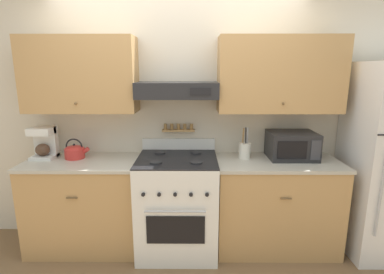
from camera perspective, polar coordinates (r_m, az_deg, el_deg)
ground_plane at (r=3.07m, az=-2.95°, el=-22.99°), size 16.00×16.00×0.00m
wall_back at (r=3.09m, az=-2.22°, el=6.16°), size 5.20×0.46×2.55m
counter_left at (r=3.29m, az=-19.57°, el=-11.86°), size 1.10×0.63×0.92m
counter_right at (r=3.21m, az=15.60°, el=-12.20°), size 1.21×0.63×0.92m
stove_range at (r=3.05m, az=-2.77°, el=-12.60°), size 0.76×0.73×1.08m
tea_kettle at (r=3.22m, az=-21.42°, el=-2.56°), size 0.25×0.19×0.20m
coffee_maker at (r=3.35m, az=-26.33°, el=-0.94°), size 0.22×0.21×0.31m
microwave at (r=3.15m, az=18.46°, el=-1.49°), size 0.46×0.38×0.26m
utensil_crock at (r=3.03m, az=9.99°, el=-2.48°), size 0.12×0.12×0.31m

